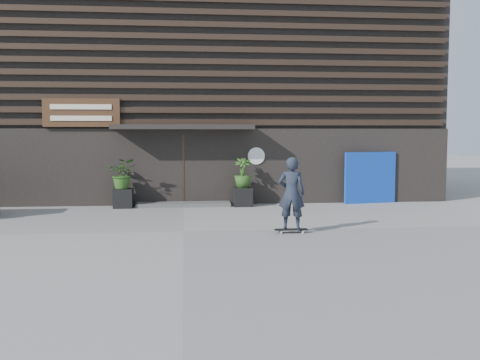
{
  "coord_description": "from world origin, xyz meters",
  "views": [
    {
      "loc": [
        0.04,
        -13.18,
        2.39
      ],
      "look_at": [
        1.52,
        1.51,
        1.1
      ],
      "focal_mm": 41.27,
      "sensor_mm": 36.0,
      "label": 1
    }
  ],
  "objects": [
    {
      "name": "bamboo_left",
      "position": [
        -1.9,
        4.4,
        1.08
      ],
      "size": [
        0.86,
        0.75,
        0.96
      ],
      "primitive_type": "imported",
      "color": "#2D591E",
      "rests_on": "planter_pot_left"
    },
    {
      "name": "planter_pot_left",
      "position": [
        -1.9,
        4.4,
        0.3
      ],
      "size": [
        0.6,
        0.6,
        0.6
      ],
      "primitive_type": "cube",
      "color": "black",
      "rests_on": "ground"
    },
    {
      "name": "entrance_step",
      "position": [
        0.0,
        4.6,
        0.06
      ],
      "size": [
        3.0,
        0.8,
        0.12
      ],
      "primitive_type": "cube",
      "color": "#484846",
      "rests_on": "ground"
    },
    {
      "name": "skateboarder",
      "position": [
        2.54,
        -0.46,
        0.94
      ],
      "size": [
        0.78,
        0.56,
        1.81
      ],
      "color": "black",
      "rests_on": "ground"
    },
    {
      "name": "blue_tarp",
      "position": [
        6.23,
        4.7,
        0.86
      ],
      "size": [
        1.83,
        0.42,
        1.72
      ],
      "primitive_type": "cube",
      "rotation": [
        0.0,
        0.0,
        0.17
      ],
      "color": "#0D37AF",
      "rests_on": "ground"
    },
    {
      "name": "ground",
      "position": [
        0.0,
        0.0,
        0.0
      ],
      "size": [
        80.0,
        80.0,
        0.0
      ],
      "primitive_type": "plane",
      "color": "gray",
      "rests_on": "ground"
    },
    {
      "name": "building",
      "position": [
        -0.0,
        9.96,
        3.99
      ],
      "size": [
        18.0,
        11.0,
        8.0
      ],
      "color": "black",
      "rests_on": "ground"
    },
    {
      "name": "bamboo_right",
      "position": [
        1.9,
        4.4,
        1.08
      ],
      "size": [
        0.54,
        0.54,
        0.96
      ],
      "primitive_type": "imported",
      "color": "#2D591E",
      "rests_on": "planter_pot_right"
    },
    {
      "name": "planter_pot_right",
      "position": [
        1.9,
        4.4,
        0.3
      ],
      "size": [
        0.6,
        0.6,
        0.6
      ],
      "primitive_type": "cube",
      "color": "black",
      "rests_on": "ground"
    }
  ]
}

